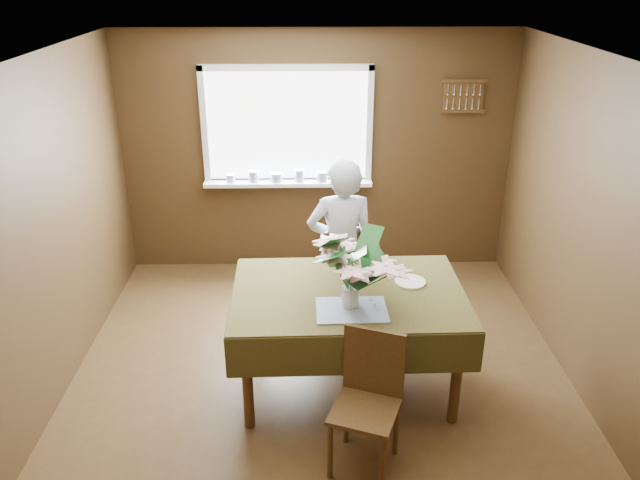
{
  "coord_description": "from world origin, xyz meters",
  "views": [
    {
      "loc": [
        -0.08,
        -3.96,
        3.09
      ],
      "look_at": [
        0.0,
        0.55,
        1.05
      ],
      "focal_mm": 35.0,
      "sensor_mm": 36.0,
      "label": 1
    }
  ],
  "objects_px": {
    "chair_near": "(369,395)",
    "flower_bouquet": "(351,262)",
    "seated_woman": "(341,249)",
    "chair_far": "(341,270)",
    "dining_table": "(348,304)"
  },
  "relations": [
    {
      "from": "chair_near",
      "to": "flower_bouquet",
      "type": "bearing_deg",
      "value": 119.49
    },
    {
      "from": "seated_woman",
      "to": "flower_bouquet",
      "type": "height_order",
      "value": "seated_woman"
    },
    {
      "from": "chair_far",
      "to": "seated_woman",
      "type": "relative_size",
      "value": 0.61
    },
    {
      "from": "chair_far",
      "to": "flower_bouquet",
      "type": "height_order",
      "value": "flower_bouquet"
    },
    {
      "from": "dining_table",
      "to": "flower_bouquet",
      "type": "height_order",
      "value": "flower_bouquet"
    },
    {
      "from": "dining_table",
      "to": "chair_near",
      "type": "xyz_separation_m",
      "value": [
        0.09,
        -0.79,
        -0.22
      ]
    },
    {
      "from": "dining_table",
      "to": "chair_near",
      "type": "relative_size",
      "value": 1.85
    },
    {
      "from": "flower_bouquet",
      "to": "dining_table",
      "type": "bearing_deg",
      "value": 89.8
    },
    {
      "from": "chair_near",
      "to": "seated_woman",
      "type": "xyz_separation_m",
      "value": [
        -0.1,
        1.59,
        0.29
      ]
    },
    {
      "from": "seated_woman",
      "to": "chair_near",
      "type": "bearing_deg",
      "value": 87.66
    },
    {
      "from": "chair_near",
      "to": "seated_woman",
      "type": "height_order",
      "value": "seated_woman"
    },
    {
      "from": "seated_woman",
      "to": "flower_bouquet",
      "type": "distance_m",
      "value": 1.08
    },
    {
      "from": "seated_woman",
      "to": "chair_far",
      "type": "bearing_deg",
      "value": -101.19
    },
    {
      "from": "dining_table",
      "to": "chair_far",
      "type": "xyz_separation_m",
      "value": [
        -0.0,
        0.93,
        -0.2
      ]
    },
    {
      "from": "seated_woman",
      "to": "flower_bouquet",
      "type": "relative_size",
      "value": 2.58
    }
  ]
}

